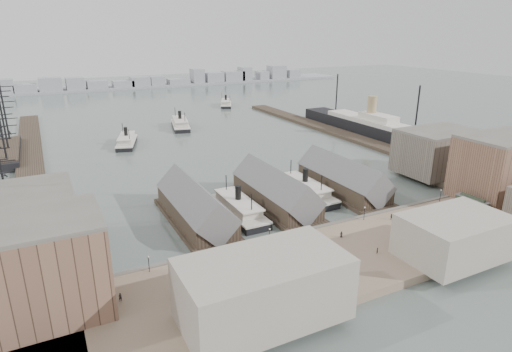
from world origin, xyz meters
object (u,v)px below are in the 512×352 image
ferry_docked_west (238,208)px  horse_cart_center (315,255)px  horse_cart_right (441,234)px  ocean_steamer (370,127)px  tram (472,204)px  horse_cart_left (188,292)px

ferry_docked_west → horse_cart_center: size_ratio=6.04×
horse_cart_right → ocean_steamer: bearing=-42.6°
tram → horse_cart_right: (-22.58, -8.46, -1.00)m
ferry_docked_west → ocean_steamer: bearing=30.8°
ocean_steamer → horse_cart_right: ocean_steamer is taller
ocean_steamer → tram: 103.82m
ferry_docked_west → ocean_steamer: (105.00, 62.62, 2.07)m
ferry_docked_west → horse_cart_left: (-27.28, -35.23, 0.45)m
ocean_steamer → tram: bearing=-114.9°
ferry_docked_west → ocean_steamer: size_ratio=0.27×
tram → horse_cart_center: 57.44m
tram → horse_cart_center: tram is taller
ferry_docked_west → tram: size_ratio=2.77×
horse_cart_left → horse_cart_right: size_ratio=0.97×
ocean_steamer → horse_cart_left: bearing=-143.5°
ferry_docked_west → ocean_steamer: 122.27m
ocean_steamer → horse_cart_center: ocean_steamer is taller
horse_cart_right → horse_cart_center: bearing=71.2°
tram → horse_cart_right: size_ratio=2.09×
ocean_steamer → horse_cart_center: size_ratio=22.30×
ferry_docked_west → horse_cart_right: 55.60m
horse_cart_left → horse_cart_center: 31.14m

